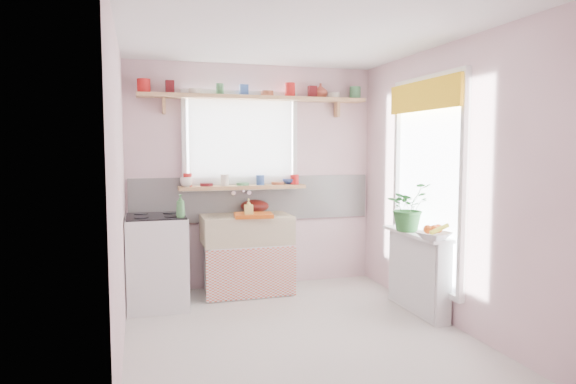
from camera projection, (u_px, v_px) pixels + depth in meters
name	position (u px, v px, depth m)	size (l,w,h in m)	color
room	(332.00, 168.00, 5.28)	(3.20, 3.20, 3.20)	beige
sink_unit	(247.00, 254.00, 5.55)	(0.95, 0.65, 1.11)	white
cooker	(157.00, 261.00, 5.05)	(0.58, 0.58, 0.93)	white
radiator_ledge	(418.00, 271.00, 4.92)	(0.22, 0.95, 0.78)	white
windowsill	(243.00, 187.00, 5.67)	(1.40, 0.22, 0.04)	tan
pine_shelf	(256.00, 98.00, 5.62)	(2.52, 0.24, 0.04)	tan
shelf_crockery	(254.00, 91.00, 5.60)	(2.47, 0.11, 0.12)	red
sill_crockery	(241.00, 180.00, 5.66)	(1.35, 0.11, 0.12)	red
dish_tray	(253.00, 215.00, 5.37)	(0.39, 0.30, 0.04)	#D65813
colander	(255.00, 206.00, 5.75)	(0.32, 0.32, 0.14)	#51110E
jade_plant	(408.00, 207.00, 4.92)	(0.42, 0.37, 0.47)	#2D7231
fruit_bowl	(434.00, 236.00, 4.47)	(0.28, 0.28, 0.07)	silver
herb_pot	(412.00, 221.00, 4.90)	(0.11, 0.08, 0.21)	#305D25
soap_bottle_sink	(249.00, 208.00, 5.32)	(0.09, 0.09, 0.20)	#EAD368
sill_cup	(186.00, 182.00, 5.43)	(0.14, 0.14, 0.11)	white
sill_bowl	(290.00, 181.00, 5.88)	(0.20, 0.20, 0.06)	#304A9D
shelf_vase	(321.00, 91.00, 5.88)	(0.16, 0.16, 0.17)	#B64B38
cooker_bottle	(180.00, 206.00, 4.86)	(0.09, 0.09, 0.22)	#468C4B
fruit	(434.00, 229.00, 4.48)	(0.20, 0.14, 0.10)	#F65D14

